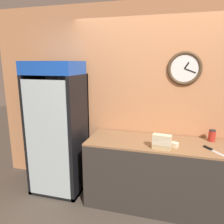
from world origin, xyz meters
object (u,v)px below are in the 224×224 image
(sandwich_stack_bottom, at_px, (162,147))
(sandwich_stack_middle, at_px, (162,142))
(sandwich_flat_left, at_px, (170,144))
(condiment_jar, at_px, (212,136))
(sandwich_stack_top, at_px, (162,137))
(chefs_knife, at_px, (212,150))
(beverage_cooler, at_px, (59,122))

(sandwich_stack_bottom, relative_size, sandwich_stack_middle, 1.00)
(sandwich_flat_left, xyz_separation_m, condiment_jar, (0.52, 0.32, 0.05))
(sandwich_stack_top, bearing_deg, chefs_knife, 10.51)
(sandwich_stack_bottom, bearing_deg, sandwich_stack_middle, 180.00)
(beverage_cooler, height_order, sandwich_stack_middle, beverage_cooler)
(sandwich_stack_top, bearing_deg, beverage_cooler, 169.23)
(beverage_cooler, bearing_deg, sandwich_stack_top, -10.77)
(sandwich_stack_top, height_order, sandwich_flat_left, sandwich_stack_top)
(beverage_cooler, height_order, condiment_jar, beverage_cooler)
(beverage_cooler, height_order, sandwich_stack_bottom, beverage_cooler)
(beverage_cooler, distance_m, sandwich_stack_top, 1.53)
(sandwich_stack_top, height_order, condiment_jar, sandwich_stack_top)
(sandwich_stack_top, xyz_separation_m, condiment_jar, (0.62, 0.44, -0.07))
(beverage_cooler, distance_m, sandwich_flat_left, 1.60)
(sandwich_stack_bottom, relative_size, sandwich_flat_left, 1.08)
(beverage_cooler, xyz_separation_m, sandwich_stack_middle, (1.50, -0.29, -0.06))
(sandwich_stack_middle, xyz_separation_m, sandwich_stack_top, (0.00, 0.00, 0.06))
(sandwich_flat_left, bearing_deg, sandwich_stack_top, -127.21)
(sandwich_stack_bottom, xyz_separation_m, chefs_knife, (0.57, 0.11, -0.02))
(sandwich_stack_top, bearing_deg, sandwich_flat_left, 52.79)
(sandwich_stack_middle, bearing_deg, chefs_knife, 10.51)
(sandwich_stack_middle, height_order, sandwich_stack_top, sandwich_stack_top)
(sandwich_stack_bottom, distance_m, sandwich_flat_left, 0.16)
(sandwich_stack_middle, xyz_separation_m, sandwich_flat_left, (0.09, 0.12, -0.06))
(sandwich_stack_bottom, distance_m, sandwich_stack_middle, 0.06)
(beverage_cooler, bearing_deg, condiment_jar, 4.30)
(sandwich_stack_middle, bearing_deg, beverage_cooler, 169.23)
(sandwich_stack_bottom, xyz_separation_m, sandwich_flat_left, (0.09, 0.12, -0.00))
(sandwich_flat_left, height_order, chefs_knife, sandwich_flat_left)
(sandwich_stack_bottom, bearing_deg, chefs_knife, 10.51)
(chefs_knife, relative_size, condiment_jar, 1.92)
(sandwich_stack_bottom, distance_m, condiment_jar, 0.76)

